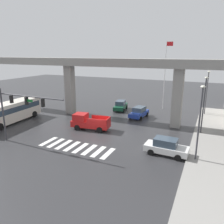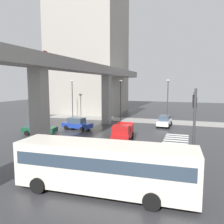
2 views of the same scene
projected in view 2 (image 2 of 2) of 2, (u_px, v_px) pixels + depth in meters
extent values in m
plane|color=#2D2D30|center=(135.00, 139.00, 26.99)|extent=(120.00, 120.00, 0.00)
cube|color=silver|center=(173.00, 152.00, 21.84)|extent=(0.55, 2.80, 0.01)
cube|color=silver|center=(174.00, 148.00, 22.87)|extent=(0.55, 2.80, 0.01)
cube|color=silver|center=(174.00, 146.00, 23.90)|extent=(0.55, 2.80, 0.01)
cube|color=silver|center=(175.00, 143.00, 24.93)|extent=(0.55, 2.80, 0.01)
cube|color=silver|center=(176.00, 141.00, 25.96)|extent=(0.55, 2.80, 0.01)
cube|color=silver|center=(176.00, 139.00, 26.99)|extent=(0.55, 2.80, 0.01)
cube|color=silver|center=(177.00, 137.00, 28.02)|extent=(0.55, 2.80, 0.01)
cube|color=silver|center=(177.00, 135.00, 29.05)|extent=(0.55, 2.80, 0.01)
cube|color=gray|center=(82.00, 67.00, 28.19)|extent=(49.65, 2.59, 1.20)
cube|color=gray|center=(39.00, 112.00, 20.59)|extent=(1.30, 1.30, 8.01)
cube|color=gray|center=(107.00, 100.00, 36.93)|extent=(1.30, 1.30, 8.01)
cube|color=gray|center=(88.00, 46.00, 51.19)|extent=(13.60, 15.29, 30.50)
cube|color=gray|center=(141.00, 120.00, 40.11)|extent=(4.00, 36.00, 0.15)
cube|color=red|center=(123.00, 134.00, 25.87)|extent=(5.31, 2.58, 0.80)
cube|color=red|center=(121.00, 129.00, 24.35)|extent=(1.92, 1.97, 0.90)
cube|color=#3F5160|center=(120.00, 130.00, 23.90)|extent=(0.33, 1.67, 0.77)
cube|color=red|center=(132.00, 127.00, 26.73)|extent=(2.64, 0.46, 0.60)
cube|color=red|center=(117.00, 126.00, 27.07)|extent=(2.64, 0.46, 0.60)
cube|color=red|center=(126.00, 124.00, 28.21)|extent=(0.34, 1.75, 0.60)
cylinder|color=black|center=(129.00, 141.00, 24.20)|extent=(0.79, 0.38, 0.76)
cylinder|color=black|center=(113.00, 141.00, 24.55)|extent=(0.79, 0.38, 0.76)
cylinder|color=black|center=(132.00, 135.00, 27.28)|extent=(0.79, 0.38, 0.76)
cylinder|color=black|center=(118.00, 134.00, 27.63)|extent=(0.79, 0.38, 0.76)
cube|color=beige|center=(104.00, 166.00, 13.47)|extent=(3.10, 10.92, 2.70)
cube|color=#2D3D4C|center=(104.00, 158.00, 13.41)|extent=(3.11, 10.39, 0.76)
cube|color=#2D3D4C|center=(27.00, 153.00, 14.90)|extent=(2.25, 0.21, 1.49)
cylinder|color=black|center=(38.00, 185.00, 13.49)|extent=(0.40, 0.98, 0.96)
cylinder|color=black|center=(59.00, 170.00, 15.82)|extent=(0.40, 0.98, 0.96)
cylinder|color=black|center=(152.00, 201.00, 11.63)|extent=(0.40, 0.98, 0.96)
cylinder|color=black|center=(156.00, 182.00, 13.97)|extent=(0.40, 0.98, 0.96)
cube|color=silver|center=(164.00, 122.00, 34.83)|extent=(4.37, 1.93, 0.64)
cube|color=#384756|center=(164.00, 118.00, 34.65)|extent=(2.29, 1.59, 0.76)
cylinder|color=black|center=(160.00, 123.00, 36.41)|extent=(0.65, 0.27, 0.64)
cylinder|color=black|center=(171.00, 123.00, 35.78)|extent=(0.65, 0.27, 0.64)
cylinder|color=black|center=(157.00, 125.00, 33.95)|extent=(0.65, 0.27, 0.64)
cylinder|color=black|center=(169.00, 126.00, 33.32)|extent=(0.65, 0.27, 0.64)
cube|color=#14472D|center=(40.00, 130.00, 29.27)|extent=(2.47, 4.54, 0.64)
cube|color=#384756|center=(39.00, 124.00, 29.20)|extent=(1.86, 2.46, 0.76)
cylinder|color=black|center=(52.00, 131.00, 29.94)|extent=(0.35, 0.67, 0.64)
cylinder|color=black|center=(46.00, 134.00, 28.25)|extent=(0.35, 0.67, 0.64)
cylinder|color=black|center=(34.00, 130.00, 30.37)|extent=(0.35, 0.67, 0.64)
cylinder|color=black|center=(27.00, 133.00, 28.68)|extent=(0.35, 0.67, 0.64)
cube|color=#1E3899|center=(77.00, 125.00, 32.43)|extent=(2.20, 4.46, 0.64)
cube|color=#384756|center=(77.00, 120.00, 32.39)|extent=(1.72, 2.38, 0.76)
cylinder|color=black|center=(88.00, 127.00, 32.68)|extent=(0.31, 0.66, 0.64)
cylinder|color=black|center=(82.00, 129.00, 31.13)|extent=(0.31, 0.66, 0.64)
cylinder|color=black|center=(73.00, 126.00, 33.81)|extent=(0.31, 0.66, 0.64)
cylinder|color=black|center=(66.00, 128.00, 32.26)|extent=(0.31, 0.66, 0.64)
cylinder|color=#38383D|center=(194.00, 131.00, 16.44)|extent=(0.18, 0.18, 6.20)
cylinder|color=#38383D|center=(195.00, 94.00, 20.16)|extent=(8.60, 0.14, 0.14)
cube|color=black|center=(195.00, 102.00, 17.70)|extent=(0.24, 0.32, 0.84)
sphere|color=green|center=(195.00, 106.00, 17.73)|extent=(0.17, 0.17, 0.17)
cube|color=black|center=(195.00, 100.00, 19.76)|extent=(0.24, 0.32, 0.84)
sphere|color=green|center=(194.00, 103.00, 19.79)|extent=(0.17, 0.17, 0.17)
cube|color=black|center=(194.00, 99.00, 21.82)|extent=(0.24, 0.32, 0.84)
sphere|color=green|center=(194.00, 102.00, 21.85)|extent=(0.17, 0.17, 0.17)
cube|color=#19722D|center=(194.00, 99.00, 20.02)|extent=(1.10, 0.04, 0.28)
cylinder|color=#38383D|center=(168.00, 103.00, 37.07)|extent=(0.16, 0.16, 7.00)
ellipsoid|color=beige|center=(168.00, 80.00, 36.63)|extent=(0.44, 0.70, 0.24)
cylinder|color=#38383D|center=(120.00, 101.00, 39.73)|extent=(0.16, 0.16, 7.00)
ellipsoid|color=beige|center=(121.00, 81.00, 39.29)|extent=(0.44, 0.70, 0.24)
cylinder|color=#38383D|center=(72.00, 100.00, 42.88)|extent=(0.16, 0.16, 7.00)
ellipsoid|color=beige|center=(72.00, 81.00, 42.44)|extent=(0.44, 0.70, 0.24)
cylinder|color=silver|center=(44.00, 87.00, 36.24)|extent=(0.12, 0.12, 11.98)
cube|color=red|center=(45.00, 53.00, 36.08)|extent=(1.10, 0.04, 0.70)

